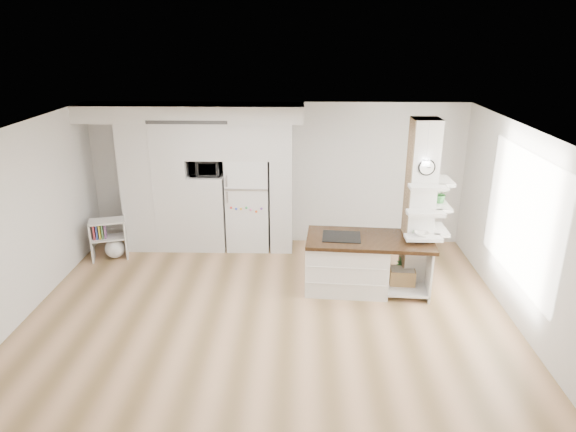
{
  "coord_description": "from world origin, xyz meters",
  "views": [
    {
      "loc": [
        0.46,
        -6.37,
        3.91
      ],
      "look_at": [
        0.27,
        0.9,
        1.27
      ],
      "focal_mm": 32.0,
      "sensor_mm": 36.0,
      "label": 1
    }
  ],
  "objects_px": {
    "kitchen_island": "(354,262)",
    "bookshelf": "(111,242)",
    "floor_plant_a": "(376,260)",
    "refrigerator": "(248,203)"
  },
  "relations": [
    {
      "from": "bookshelf",
      "to": "floor_plant_a",
      "type": "bearing_deg",
      "value": -22.84
    },
    {
      "from": "refrigerator",
      "to": "bookshelf",
      "type": "relative_size",
      "value": 2.39
    },
    {
      "from": "refrigerator",
      "to": "kitchen_island",
      "type": "height_order",
      "value": "refrigerator"
    },
    {
      "from": "refrigerator",
      "to": "floor_plant_a",
      "type": "bearing_deg",
      "value": -24.74
    },
    {
      "from": "bookshelf",
      "to": "floor_plant_a",
      "type": "distance_m",
      "value": 4.74
    },
    {
      "from": "refrigerator",
      "to": "kitchen_island",
      "type": "distance_m",
      "value": 2.5
    },
    {
      "from": "refrigerator",
      "to": "floor_plant_a",
      "type": "relative_size",
      "value": 4.03
    },
    {
      "from": "bookshelf",
      "to": "floor_plant_a",
      "type": "relative_size",
      "value": 1.69
    },
    {
      "from": "kitchen_island",
      "to": "bookshelf",
      "type": "height_order",
      "value": "kitchen_island"
    },
    {
      "from": "refrigerator",
      "to": "floor_plant_a",
      "type": "distance_m",
      "value": 2.58
    }
  ]
}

